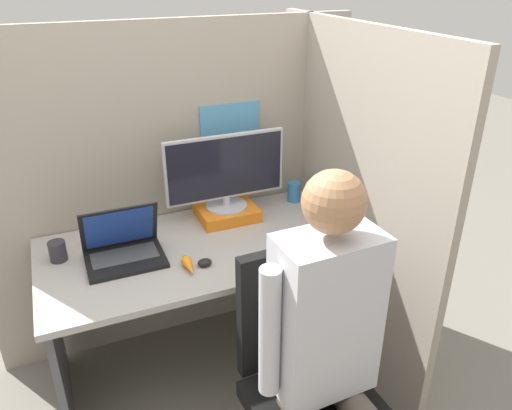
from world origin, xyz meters
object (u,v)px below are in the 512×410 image
object	(u,v)px
coffee_mug	(294,192)
person	(332,343)
paper_box	(227,212)
pen_cup	(58,251)
monitor	(225,171)
office_chair	(307,376)
carrot_toy	(189,267)
laptop	(124,249)
stapler	(330,221)

from	to	relation	value
coffee_mug	person	bearing A→B (deg)	-110.98
paper_box	pen_cup	distance (m)	0.82
monitor	office_chair	distance (m)	1.03
carrot_toy	coffee_mug	distance (m)	0.84
paper_box	monitor	distance (m)	0.22
laptop	stapler	distance (m)	0.98
monitor	person	distance (m)	1.08
pen_cup	laptop	bearing A→B (deg)	-21.21
person	pen_cup	xyz separation A→B (m)	(-0.79, 0.96, -0.00)
laptop	paper_box	bearing A→B (deg)	19.88
person	coffee_mug	bearing A→B (deg)	69.02
carrot_toy	stapler	bearing A→B (deg)	8.46
paper_box	carrot_toy	bearing A→B (deg)	-127.88
monitor	stapler	size ratio (longest dim) A/B	4.64
pen_cup	paper_box	bearing A→B (deg)	6.70
monitor	coffee_mug	distance (m)	0.45
stapler	carrot_toy	distance (m)	0.75
monitor	laptop	xyz separation A→B (m)	(-0.55, -0.20, -0.20)
paper_box	coffee_mug	bearing A→B (deg)	5.63
laptop	carrot_toy	distance (m)	0.31
laptop	monitor	bearing A→B (deg)	20.14
stapler	coffee_mug	xyz separation A→B (m)	(-0.03, 0.33, 0.02)
stapler	person	bearing A→B (deg)	-120.32
carrot_toy	coffee_mug	bearing A→B (deg)	31.78
monitor	office_chair	world-z (taller)	monitor
carrot_toy	person	bearing A→B (deg)	-65.97
office_chair	person	bearing A→B (deg)	-91.90
office_chair	pen_cup	xyz separation A→B (m)	(-0.79, 0.81, 0.29)
monitor	carrot_toy	distance (m)	0.56
laptop	pen_cup	xyz separation A→B (m)	(-0.26, 0.10, -0.00)
pen_cup	carrot_toy	bearing A→B (deg)	-31.71
laptop	carrot_toy	size ratio (longest dim) A/B	2.45
stapler	office_chair	bearing A→B (deg)	-125.90
paper_box	pen_cup	size ratio (longest dim) A/B	3.21
carrot_toy	office_chair	bearing A→B (deg)	-59.33
carrot_toy	person	distance (m)	0.72
laptop	coffee_mug	distance (m)	0.98
paper_box	laptop	world-z (taller)	laptop
paper_box	laptop	distance (m)	0.58
paper_box	office_chair	xyz separation A→B (m)	(-0.02, -0.90, -0.27)
paper_box	monitor	xyz separation A→B (m)	(-0.00, 0.00, 0.22)
monitor	carrot_toy	size ratio (longest dim) A/B	4.47
person	office_chair	bearing A→B (deg)	88.10
stapler	pen_cup	bearing A→B (deg)	170.95
laptop	coffee_mug	world-z (taller)	laptop
monitor	laptop	world-z (taller)	monitor
person	carrot_toy	bearing A→B (deg)	114.03
coffee_mug	carrot_toy	bearing A→B (deg)	-148.22
monitor	office_chair	size ratio (longest dim) A/B	0.62
paper_box	pen_cup	xyz separation A→B (m)	(-0.81, -0.10, 0.02)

